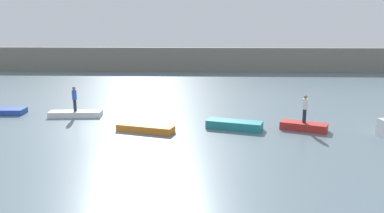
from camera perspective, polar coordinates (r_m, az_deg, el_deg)
name	(u,v)px	position (r m, az deg, el deg)	size (l,w,h in m)	color
ground_plane	(113,129)	(24.92, -11.46, -3.21)	(120.00, 120.00, 0.00)	slate
embankment_wall	(164,59)	(53.03, -4.18, 6.89)	(80.00, 1.20, 3.17)	gray
rowboat_blue	(0,111)	(31.56, -26.24, -0.63)	(3.53, 1.27, 0.39)	#2B4CAD
rowboat_white	(76,114)	(28.72, -16.67, -1.03)	(3.64, 1.00, 0.39)	white
rowboat_orange	(145,128)	(23.95, -6.83, -3.18)	(3.55, 0.96, 0.41)	orange
rowboat_teal	(234,125)	(24.50, 6.20, -2.68)	(3.45, 1.10, 0.51)	teal
rowboat_red	(304,126)	(25.04, 16.02, -2.81)	(2.79, 0.98, 0.48)	red
person_blue_shirt	(74,98)	(28.48, -16.81, 1.26)	(0.32, 0.32, 1.76)	#232838
person_white_shirt	(305,107)	(24.77, 16.18, -0.14)	(0.32, 0.32, 1.72)	#232838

